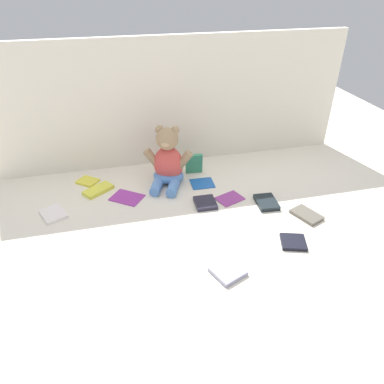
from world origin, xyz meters
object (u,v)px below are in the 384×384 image
object	(u,v)px
book_case_2	(53,214)
book_case_7	(202,183)
book_case_1	(293,242)
book_case_3	(307,215)
book_case_6	(127,197)
book_case_9	(88,181)
teddy_bear	(168,163)
book_case_8	(194,164)
book_case_4	(266,202)
book_case_5	(228,271)
book_case_10	(230,198)
book_case_0	(98,190)
book_case_11	(205,203)

from	to	relation	value
book_case_2	book_case_7	distance (m)	0.68
book_case_1	book_case_3	size ratio (longest dim) A/B	0.75
book_case_6	book_case_9	size ratio (longest dim) A/B	1.48
teddy_bear	book_case_1	size ratio (longest dim) A/B	3.10
book_case_1	book_case_8	size ratio (longest dim) A/B	0.91
book_case_4	book_case_5	world-z (taller)	book_case_4
book_case_10	book_case_8	bearing A→B (deg)	-1.23
book_case_6	book_case_1	bearing A→B (deg)	-91.85
book_case_0	book_case_2	bearing A→B (deg)	91.81
teddy_bear	book_case_8	bearing A→B (deg)	45.49
book_case_1	book_case_10	world-z (taller)	book_case_1
teddy_bear	book_case_10	world-z (taller)	teddy_bear
book_case_0	book_case_3	distance (m)	0.93
book_case_2	book_case_10	xyz separation A→B (m)	(0.76, -0.06, -0.00)
book_case_5	book_case_10	distance (m)	0.46
book_case_10	book_case_7	bearing A→B (deg)	8.02
teddy_bear	book_case_11	size ratio (longest dim) A/B	2.85
book_case_0	book_case_11	size ratio (longest dim) A/B	1.35
book_case_5	book_case_7	distance (m)	0.59
teddy_bear	book_case_10	distance (m)	0.33
teddy_bear	book_case_8	size ratio (longest dim) A/B	2.82
teddy_bear	book_case_5	bearing A→B (deg)	-60.82
book_case_0	book_case_1	world-z (taller)	book_case_0
book_case_9	book_case_1	bearing A→B (deg)	-91.37
book_case_3	book_case_6	world-z (taller)	book_case_3
book_case_2	book_case_10	size ratio (longest dim) A/B	1.02
book_case_4	book_case_7	xyz separation A→B (m)	(-0.23, 0.23, -0.00)
book_case_6	book_case_11	world-z (taller)	book_case_11
book_case_3	book_case_10	bearing A→B (deg)	121.60
book_case_10	book_case_4	bearing A→B (deg)	-138.94
book_case_11	teddy_bear	bearing A→B (deg)	-60.20
book_case_2	book_case_11	distance (m)	0.64
book_case_3	book_case_4	xyz separation A→B (m)	(-0.13, 0.12, 0.00)
book_case_7	book_case_8	world-z (taller)	book_case_8
book_case_7	book_case_9	xyz separation A→B (m)	(-0.53, 0.14, 0.00)
book_case_1	book_case_8	xyz separation A→B (m)	(-0.23, 0.61, 0.04)
book_case_3	book_case_7	bearing A→B (deg)	113.15
book_case_2	book_case_7	bearing A→B (deg)	-16.08
book_case_0	book_case_5	size ratio (longest dim) A/B	1.35
book_case_0	book_case_3	xyz separation A→B (m)	(0.84, -0.40, -0.00)
book_case_6	book_case_8	world-z (taller)	book_case_8
book_case_2	book_case_9	xyz separation A→B (m)	(0.14, 0.24, -0.00)
book_case_8	book_case_11	world-z (taller)	book_case_8
book_case_7	book_case_11	size ratio (longest dim) A/B	1.09
book_case_5	book_case_9	bearing A→B (deg)	-80.06
teddy_bear	book_case_4	distance (m)	0.49
book_case_8	book_case_10	bearing A→B (deg)	-64.00
book_case_0	book_case_8	xyz separation A→B (m)	(0.47, 0.07, 0.04)
teddy_bear	book_case_0	distance (m)	0.34
book_case_1	book_case_3	distance (m)	0.20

